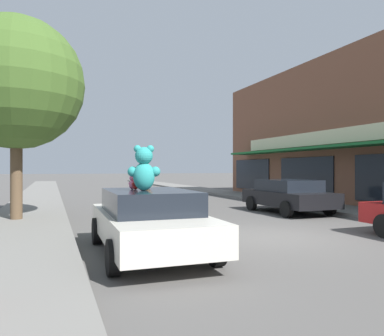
{
  "coord_description": "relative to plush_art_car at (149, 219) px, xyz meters",
  "views": [
    {
      "loc": [
        -5.37,
        -8.45,
        1.79
      ],
      "look_at": [
        -1.07,
        2.99,
        1.81
      ],
      "focal_mm": 35.0,
      "sensor_mm": 36.0,
      "label": 1
    }
  ],
  "objects": [
    {
      "name": "parked_car_far_center",
      "position": [
        7.07,
        5.13,
        0.0
      ],
      "size": [
        2.14,
        4.11,
        1.34
      ],
      "color": "black",
      "rests_on": "ground_plane"
    },
    {
      "name": "street_tree",
      "position": [
        -3.0,
        5.85,
        3.88
      ],
      "size": [
        4.36,
        4.36,
        6.66
      ],
      "color": "brown",
      "rests_on": "sidewalk_near"
    },
    {
      "name": "teddy_bear_cream",
      "position": [
        -0.01,
        0.48,
        0.75
      ],
      "size": [
        0.18,
        0.19,
        0.27
      ],
      "rotation": [
        0.0,
        0.0,
        3.97
      ],
      "color": "beige",
      "rests_on": "plush_art_car"
    },
    {
      "name": "ground_plane",
      "position": [
        3.45,
        0.78,
        -0.72
      ],
      "size": [
        260.0,
        260.0,
        0.0
      ],
      "primitive_type": "plane",
      "color": "#514F4C"
    },
    {
      "name": "teddy_bear_purple",
      "position": [
        -0.04,
        0.36,
        0.74
      ],
      "size": [
        0.18,
        0.16,
        0.25
      ],
      "rotation": [
        0.0,
        0.0,
        2.53
      ],
      "color": "purple",
      "rests_on": "plush_art_car"
    },
    {
      "name": "sidewalk_near",
      "position": [
        -2.65,
        0.78,
        -0.65
      ],
      "size": [
        2.5,
        90.0,
        0.13
      ],
      "color": "slate",
      "rests_on": "ground_plane"
    },
    {
      "name": "plush_art_car",
      "position": [
        0.0,
        0.0,
        0.0
      ],
      "size": [
        2.13,
        4.59,
        1.34
      ],
      "rotation": [
        0.0,
        0.0,
        -0.02
      ],
      "color": "beige",
      "rests_on": "ground_plane"
    },
    {
      "name": "teddy_bear_red",
      "position": [
        -0.23,
        0.27,
        0.76
      ],
      "size": [
        0.2,
        0.2,
        0.3
      ],
      "rotation": [
        0.0,
        0.0,
        3.97
      ],
      "color": "red",
      "rests_on": "plush_art_car"
    },
    {
      "name": "teddy_bear_giant",
      "position": [
        -0.13,
        -0.08,
        1.07
      ],
      "size": [
        0.71,
        0.49,
        0.94
      ],
      "rotation": [
        0.0,
        0.0,
        2.86
      ],
      "color": "teal",
      "rests_on": "plush_art_car"
    },
    {
      "name": "teddy_bear_brown",
      "position": [
        0.13,
        0.68,
        0.78
      ],
      "size": [
        0.25,
        0.16,
        0.33
      ],
      "rotation": [
        0.0,
        0.0,
        3.0
      ],
      "color": "olive",
      "rests_on": "plush_art_car"
    },
    {
      "name": "teddy_bear_pink",
      "position": [
        -0.27,
        0.4,
        0.77
      ],
      "size": [
        0.2,
        0.23,
        0.32
      ],
      "rotation": [
        0.0,
        0.0,
        2.14
      ],
      "color": "pink",
      "rests_on": "plush_art_car"
    }
  ]
}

